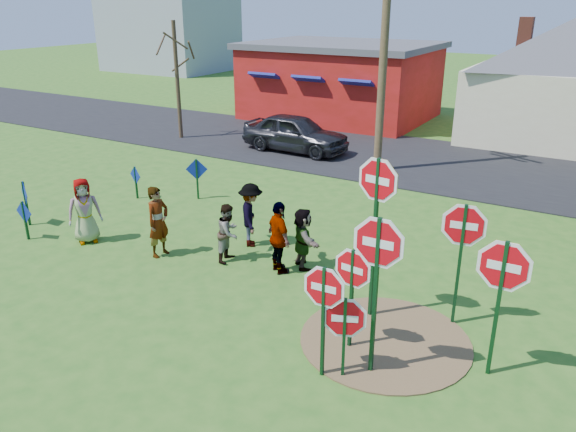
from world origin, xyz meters
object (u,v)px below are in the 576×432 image
at_px(stop_sign_d, 463,235).
at_px(suv, 295,133).
at_px(stop_sign_a, 324,298).
at_px(utility_pole, 385,33).
at_px(person_a, 84,211).
at_px(person_b, 158,222).
at_px(stop_sign_b, 377,198).
at_px(stop_sign_c, 377,261).

relative_size(stop_sign_d, suv, 0.59).
relative_size(stop_sign_a, utility_pole, 0.23).
xyz_separation_m(person_a, person_b, (2.24, 0.34, 0.03)).
distance_m(stop_sign_d, utility_pole, 11.00).
bearing_deg(suv, stop_sign_a, -146.57).
bearing_deg(stop_sign_a, utility_pole, 104.88).
xyz_separation_m(stop_sign_b, person_b, (-5.65, 0.02, -1.64)).
bearing_deg(suv, stop_sign_c, -143.30).
relative_size(stop_sign_b, person_b, 1.93).
height_order(stop_sign_a, stop_sign_d, stop_sign_d).
height_order(suv, utility_pole, utility_pole).
bearing_deg(suv, person_a, -178.66).
distance_m(stop_sign_d, person_a, 9.52).
bearing_deg(suv, person_b, -166.63).
relative_size(stop_sign_a, stop_sign_b, 0.63).
bearing_deg(stop_sign_c, person_a, 169.62).
relative_size(stop_sign_b, person_a, 1.99).
height_order(person_a, person_b, person_b).
xyz_separation_m(stop_sign_a, person_a, (-7.93, 1.89, -0.63)).
bearing_deg(stop_sign_d, stop_sign_c, -118.63).
xyz_separation_m(stop_sign_c, suv, (-8.50, 12.25, -1.30)).
height_order(stop_sign_c, stop_sign_d, stop_sign_c).
distance_m(stop_sign_b, stop_sign_d, 1.75).
height_order(stop_sign_b, person_b, stop_sign_b).
bearing_deg(stop_sign_d, utility_pole, 111.02).
bearing_deg(person_b, stop_sign_c, -103.11).
bearing_deg(stop_sign_d, stop_sign_b, -168.64).
distance_m(stop_sign_c, person_b, 6.71).
distance_m(stop_sign_b, utility_pole, 10.69).
xyz_separation_m(stop_sign_c, person_b, (-6.37, 1.72, -1.21)).
bearing_deg(person_a, stop_sign_d, -50.73).
bearing_deg(suv, utility_pole, -99.90).
bearing_deg(person_b, suv, 13.43).
height_order(stop_sign_c, suv, stop_sign_c).
height_order(stop_sign_c, person_b, stop_sign_c).
relative_size(person_b, suv, 0.40).
relative_size(stop_sign_a, person_a, 1.25).
bearing_deg(utility_pole, stop_sign_b, -68.72).
height_order(stop_sign_a, suv, stop_sign_a).
xyz_separation_m(stop_sign_a, person_b, (-5.69, 2.23, -0.60)).
xyz_separation_m(stop_sign_b, stop_sign_c, (0.72, -1.70, -0.42)).
height_order(person_a, utility_pole, utility_pole).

